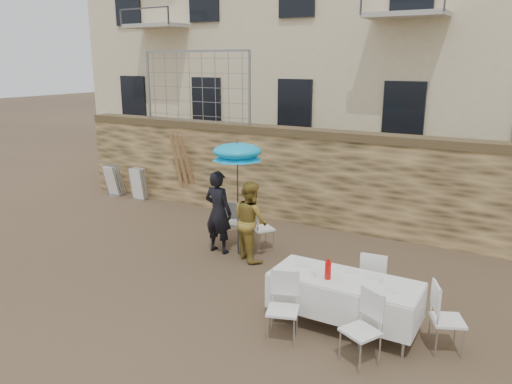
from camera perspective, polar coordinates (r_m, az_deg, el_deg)
The scene contains 17 objects.
ground at distance 8.28m, azimuth -10.31°, elevation -12.47°, with size 80.00×80.00×0.00m, color brown.
stone_wall at distance 11.91m, azimuth 5.08°, elevation 1.81°, with size 13.00×0.50×2.20m, color olive.
chain_link_fence at distance 13.17m, azimuth -6.87°, elevation 11.79°, with size 3.20×0.06×1.80m, color gray, non-canonical shape.
man_suit at distance 9.97m, azimuth -4.34°, elevation -2.30°, with size 0.61×0.40×1.68m, color black.
woman_dress at distance 9.60m, azimuth -0.62°, elevation -3.32°, with size 0.75×0.59×1.55m, color gold.
umbrella at distance 9.56m, azimuth -2.15°, elevation 4.30°, with size 0.98×0.98×2.14m.
couple_chair_left at distance 10.51m, azimuth -2.61°, elevation -3.41°, with size 0.48×0.48×0.96m, color white, non-canonical shape.
couple_chair_right at distance 10.17m, azimuth 0.72°, elevation -4.03°, with size 0.48×0.48×0.96m, color white, non-canonical shape.
banquet_table at distance 7.30m, azimuth 10.10°, elevation -9.96°, with size 2.10×0.85×0.78m.
soda_bottle at distance 7.16m, azimuth 8.23°, elevation -8.84°, with size 0.09×0.09×0.26m, color red.
table_chair_front_left at distance 6.99m, azimuth 3.08°, elevation -13.16°, with size 0.48×0.48×0.96m, color white, non-canonical shape.
table_chair_front_right at distance 6.64m, azimuth 11.88°, elevation -15.13°, with size 0.48×0.48×0.96m, color white, non-canonical shape.
table_chair_back at distance 8.04m, azimuth 13.38°, elevation -9.69°, with size 0.48×0.48×0.96m, color white, non-canonical shape.
table_chair_side at distance 7.21m, azimuth 21.08°, elevation -13.31°, with size 0.48×0.48×0.96m, color white, non-canonical shape.
chair_stack_left at distance 14.91m, azimuth -15.61°, elevation 1.42°, with size 0.46×0.40×0.92m, color white, non-canonical shape.
chair_stack_right at distance 14.29m, azimuth -13.07°, elevation 1.02°, with size 0.46×0.32×0.92m, color white, non-canonical shape.
wood_planks at distance 13.21m, azimuth -7.89°, elevation 2.56°, with size 0.70×0.20×2.00m, color #A37749, non-canonical shape.
Camera 1 is at (4.87, -5.54, 3.75)m, focal length 35.00 mm.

